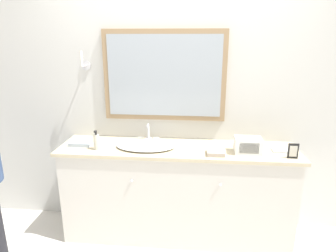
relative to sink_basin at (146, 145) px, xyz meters
name	(u,v)px	position (x,y,z in m)	size (l,w,h in m)	color
ground_plane	(175,252)	(0.29, -0.25, -0.92)	(14.00, 14.00, 0.00)	silver
wall_back	(179,100)	(0.28, 0.30, 0.36)	(8.00, 0.18, 2.55)	silver
vanity_counter	(177,192)	(0.29, 0.02, -0.47)	(2.15, 0.52, 0.90)	beige
sink_basin	(146,145)	(0.00, 0.00, 0.00)	(0.53, 0.37, 0.17)	white
soap_bottle	(96,142)	(-0.42, -0.09, 0.05)	(0.05, 0.05, 0.18)	beige
appliance_box	(248,145)	(0.89, -0.05, 0.05)	(0.22, 0.15, 0.14)	white
picture_frame	(293,151)	(1.24, -0.14, 0.05)	(0.08, 0.01, 0.13)	black
hand_towel_near_sink	(216,153)	(0.62, -0.11, 0.00)	(0.15, 0.14, 0.03)	#B7A899
hand_towel_far_corner	(81,144)	(-0.60, -0.01, 0.00)	(0.20, 0.10, 0.03)	#A8B7C6
metal_tray	(283,150)	(1.21, 0.03, -0.01)	(0.19, 0.11, 0.01)	silver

